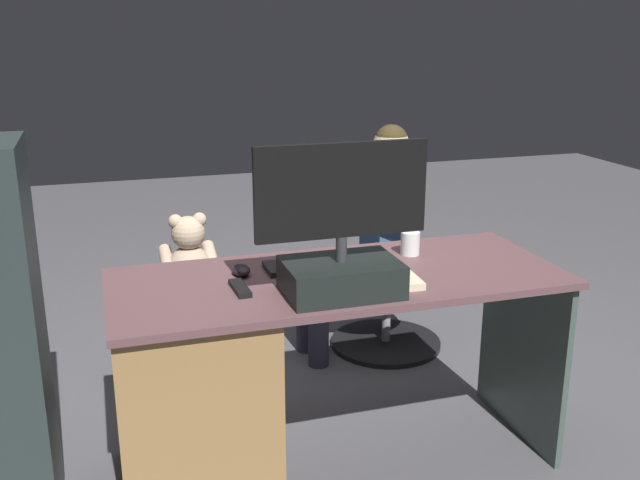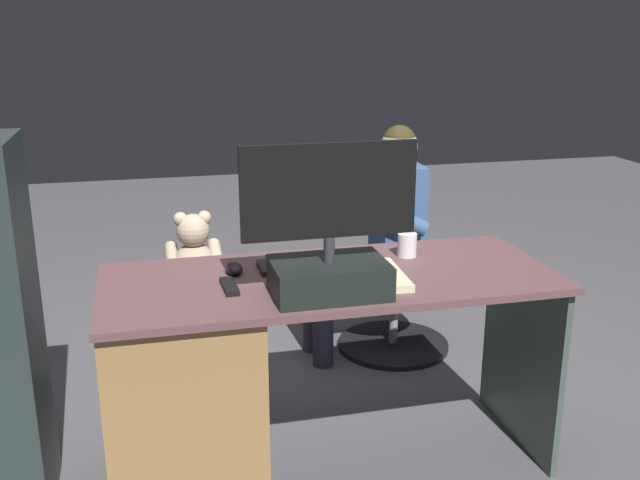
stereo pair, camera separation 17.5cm
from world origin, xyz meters
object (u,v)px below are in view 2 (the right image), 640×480
(computer_mouse, at_px, (234,268))
(monitor, at_px, (329,251))
(teddy_bear, at_px, (194,253))
(person, at_px, (379,225))
(keyboard, at_px, (317,264))
(visitor_chair, at_px, (394,302))
(cup, at_px, (407,245))
(desk, at_px, (214,379))
(tv_remote, at_px, (229,286))
(office_chair_teddy, at_px, (198,327))

(computer_mouse, bearing_deg, monitor, 135.50)
(monitor, relative_size, teddy_bear, 1.59)
(computer_mouse, height_order, person, person)
(keyboard, xyz_separation_m, person, (-0.49, -0.79, -0.10))
(teddy_bear, xyz_separation_m, visitor_chair, (-0.97, -0.05, -0.34))
(teddy_bear, bearing_deg, cup, 136.34)
(desk, distance_m, person, 1.28)
(tv_remote, xyz_separation_m, office_chair_teddy, (0.06, -0.89, -0.51))
(office_chair_teddy, bearing_deg, cup, 136.86)
(computer_mouse, distance_m, teddy_bear, 0.77)
(desk, relative_size, keyboard, 3.73)
(office_chair_teddy, relative_size, visitor_chair, 0.99)
(cup, height_order, person, person)
(monitor, xyz_separation_m, person, (-0.52, -1.06, -0.24))
(office_chair_teddy, distance_m, person, 0.97)
(desk, height_order, monitor, monitor)
(teddy_bear, height_order, person, person)
(computer_mouse, height_order, visitor_chair, computer_mouse)
(computer_mouse, xyz_separation_m, teddy_bear, (0.09, -0.75, -0.17))
(visitor_chair, xyz_separation_m, person, (0.09, 0.01, 0.40))
(desk, height_order, person, person)
(person, bearing_deg, cup, 79.48)
(desk, relative_size, person, 1.39)
(tv_remote, bearing_deg, teddy_bear, -89.13)
(monitor, height_order, person, monitor)
(monitor, xyz_separation_m, office_chair_teddy, (0.36, -1.00, -0.65))
(office_chair_teddy, bearing_deg, person, -176.52)
(office_chair_teddy, bearing_deg, desk, 89.67)
(desk, xyz_separation_m, monitor, (-0.37, 0.17, 0.49))
(tv_remote, xyz_separation_m, person, (-0.83, -0.94, -0.10))
(desk, distance_m, tv_remote, 0.36)
(desk, distance_m, monitor, 0.63)
(monitor, xyz_separation_m, computer_mouse, (0.27, -0.27, -0.13))
(monitor, height_order, computer_mouse, monitor)
(keyboard, xyz_separation_m, office_chair_teddy, (0.39, -0.73, -0.52))
(tv_remote, xyz_separation_m, teddy_bear, (0.06, -0.90, -0.16))
(cup, bearing_deg, computer_mouse, 3.56)
(monitor, height_order, tv_remote, monitor)
(monitor, distance_m, computer_mouse, 0.40)
(cup, relative_size, person, 0.08)
(monitor, bearing_deg, computer_mouse, -44.50)
(desk, bearing_deg, cup, -169.23)
(keyboard, bearing_deg, tv_remote, 24.68)
(keyboard, relative_size, office_chair_teddy, 0.76)
(keyboard, bearing_deg, visitor_chair, -126.39)
(computer_mouse, distance_m, cup, 0.65)
(cup, relative_size, tv_remote, 0.58)
(keyboard, distance_m, person, 0.93)
(office_chair_teddy, height_order, visitor_chair, same)
(office_chair_teddy, bearing_deg, monitor, 109.88)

